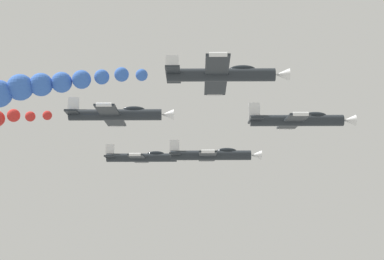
% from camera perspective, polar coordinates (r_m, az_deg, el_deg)
% --- Properties ---
extents(airplane_lead, '(9.40, 10.35, 3.07)m').
position_cam_1_polar(airplane_lead, '(59.21, 10.06, 0.92)').
color(airplane_lead, '#23282D').
extents(airplane_left_inner, '(9.44, 10.35, 2.98)m').
position_cam_1_polar(airplane_left_inner, '(67.64, 1.95, -2.39)').
color(airplane_left_inner, '#23282D').
extents(airplane_right_inner, '(9.56, 10.35, 2.45)m').
position_cam_1_polar(airplane_right_inner, '(50.39, 2.98, 5.27)').
color(airplane_right_inner, '#23282D').
extents(smoke_trail_right_inner, '(2.51, 13.16, 3.70)m').
position_cam_1_polar(smoke_trail_right_inner, '(51.05, -14.24, 4.07)').
color(smoke_trail_right_inner, blue).
extents(airplane_left_outer, '(9.49, 10.35, 2.80)m').
position_cam_1_polar(airplane_left_outer, '(58.84, -7.12, 1.47)').
color(airplane_left_outer, '#23282D').
extents(airplane_right_outer, '(9.43, 10.35, 3.00)m').
position_cam_1_polar(airplane_right_outer, '(77.56, -4.66, -2.61)').
color(airplane_right_outer, '#23282D').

